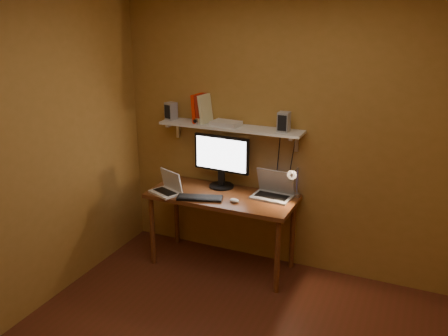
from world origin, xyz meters
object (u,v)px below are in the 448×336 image
at_px(laptop, 274,190).
at_px(shelf_camera, 196,121).
at_px(wall_shelf, 230,127).
at_px(monitor, 221,159).
at_px(netbook, 168,187).
at_px(keyboard, 200,198).
at_px(speaker_right, 284,122).
at_px(mouse, 234,201).
at_px(router, 226,123).
at_px(desk_lamp, 294,179).
at_px(speaker_left, 171,111).
at_px(desk, 222,203).

relative_size(laptop, shelf_camera, 3.79).
distance_m(wall_shelf, laptop, 0.71).
height_order(monitor, netbook, monitor).
bearing_deg(keyboard, speaker_right, 11.04).
height_order(keyboard, mouse, mouse).
relative_size(mouse, router, 0.36).
xyz_separation_m(netbook, desk_lamp, (1.15, 0.29, 0.15)).
height_order(keyboard, shelf_camera, shelf_camera).
bearing_deg(router, mouse, -54.50).
bearing_deg(shelf_camera, monitor, 11.52).
xyz_separation_m(keyboard, speaker_right, (0.67, 0.36, 0.70)).
xyz_separation_m(keyboard, shelf_camera, (-0.19, 0.32, 0.64)).
relative_size(speaker_right, shelf_camera, 1.80).
xyz_separation_m(speaker_left, router, (0.60, -0.03, -0.06)).
height_order(monitor, keyboard, monitor).
xyz_separation_m(speaker_right, shelf_camera, (-0.85, -0.04, -0.06)).
relative_size(keyboard, router, 1.56).
height_order(desk, router, router).
height_order(desk_lamp, speaker_left, speaker_left).
height_order(speaker_right, router, speaker_right).
relative_size(netbook, mouse, 3.55).
height_order(netbook, router, router).
height_order(desk, netbook, netbook).
bearing_deg(mouse, desk_lamp, 42.83).
bearing_deg(keyboard, netbook, 159.20).
distance_m(desk, speaker_right, 0.97).
bearing_deg(monitor, speaker_left, -178.67).
relative_size(wall_shelf, desk_lamp, 3.73).
relative_size(netbook, shelf_camera, 3.45).
bearing_deg(keyboard, desk, 34.91).
distance_m(keyboard, desk_lamp, 0.88).
height_order(laptop, speaker_right, speaker_right).
distance_m(netbook, speaker_right, 1.26).
relative_size(netbook, keyboard, 0.82).
relative_size(desk_lamp, speaker_right, 2.10).
bearing_deg(desk_lamp, laptop, 173.63).
height_order(netbook, mouse, netbook).
distance_m(desk, wall_shelf, 0.72).
relative_size(netbook, speaker_left, 2.00).
distance_m(mouse, speaker_left, 1.12).
relative_size(desk, netbook, 4.10).
bearing_deg(speaker_left, desk, 0.58).
height_order(speaker_left, shelf_camera, speaker_left).
distance_m(monitor, shelf_camera, 0.44).
bearing_deg(speaker_right, shelf_camera, -175.90).
bearing_deg(speaker_right, netbook, -160.17).
bearing_deg(mouse, laptop, 59.36).
relative_size(shelf_camera, router, 0.37).
relative_size(speaker_left, shelf_camera, 1.72).
bearing_deg(mouse, keyboard, -155.09).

